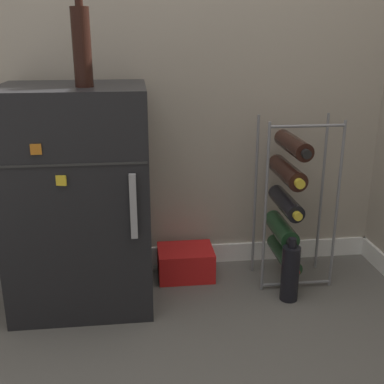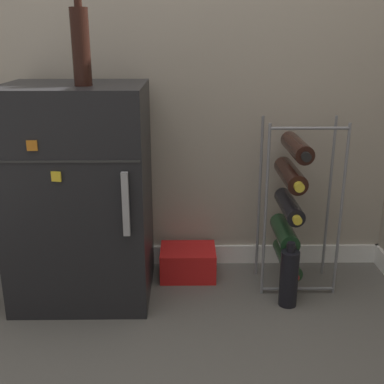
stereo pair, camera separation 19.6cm
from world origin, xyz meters
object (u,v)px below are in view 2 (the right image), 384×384
at_px(loose_bottle_floor, 289,278).
at_px(soda_box, 188,262).
at_px(mini_fridge, 81,195).
at_px(fridge_top_bottle, 81,46).
at_px(wine_rack, 290,204).

bearing_deg(loose_bottle_floor, soda_box, 147.99).
distance_m(mini_fridge, soda_box, 0.59).
bearing_deg(mini_fridge, fridge_top_bottle, -48.45).
distance_m(soda_box, fridge_top_bottle, 1.04).
relative_size(wine_rack, fridge_top_bottle, 2.38).
relative_size(mini_fridge, wine_rack, 1.20).
distance_m(mini_fridge, loose_bottle_floor, 0.90).
bearing_deg(fridge_top_bottle, loose_bottle_floor, -4.13).
bearing_deg(loose_bottle_floor, fridge_top_bottle, 175.87).
xyz_separation_m(mini_fridge, soda_box, (0.43, 0.13, -0.37)).
relative_size(soda_box, fridge_top_bottle, 0.81).
xyz_separation_m(wine_rack, loose_bottle_floor, (-0.02, -0.17, -0.25)).
xyz_separation_m(wine_rack, fridge_top_bottle, (-0.81, -0.12, 0.64)).
bearing_deg(mini_fridge, soda_box, 17.25).
xyz_separation_m(mini_fridge, loose_bottle_floor, (0.84, -0.12, -0.32)).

